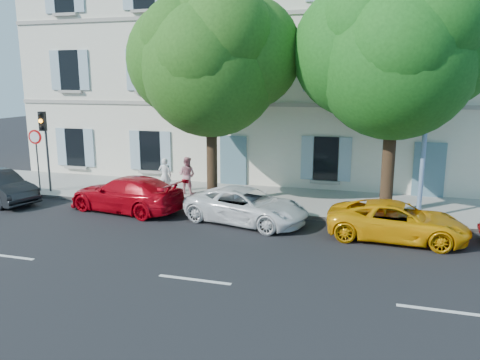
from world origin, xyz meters
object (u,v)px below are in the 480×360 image
(car_red_coupe, at_px, (126,194))
(car_white_coupe, at_px, (246,206))
(traffic_light, at_px, (44,134))
(street_lamp, at_px, (429,85))
(tree_right, at_px, (395,60))
(road_sign, at_px, (36,147))
(car_yellow_supercar, at_px, (397,221))
(tree_left, at_px, (211,67))
(pedestrian_b, at_px, (187,175))
(pedestrian_a, at_px, (165,175))

(car_red_coupe, bearing_deg, car_white_coupe, 97.60)
(traffic_light, height_order, street_lamp, street_lamp)
(tree_right, xyz_separation_m, traffic_light, (-14.57, -0.53, -3.05))
(car_white_coupe, xyz_separation_m, road_sign, (-10.22, 1.58, 1.53))
(car_yellow_supercar, height_order, traffic_light, traffic_light)
(road_sign, bearing_deg, car_red_coupe, -14.99)
(car_yellow_supercar, xyz_separation_m, street_lamp, (0.82, 1.99, 4.30))
(tree_left, xyz_separation_m, pedestrian_b, (-1.64, 1.27, -4.62))
(car_yellow_supercar, xyz_separation_m, pedestrian_b, (-8.76, 3.40, 0.36))
(car_red_coupe, bearing_deg, road_sign, -95.33)
(pedestrian_a, height_order, pedestrian_b, pedestrian_b)
(pedestrian_b, bearing_deg, street_lamp, 178.88)
(tree_left, bearing_deg, street_lamp, -0.95)
(car_white_coupe, height_order, pedestrian_a, pedestrian_a)
(car_white_coupe, relative_size, pedestrian_b, 2.75)
(street_lamp, bearing_deg, pedestrian_b, 171.65)
(car_white_coupe, bearing_deg, traffic_light, 94.07)
(road_sign, relative_size, pedestrian_a, 1.78)
(car_white_coupe, relative_size, car_yellow_supercar, 1.02)
(car_yellow_supercar, distance_m, tree_right, 5.76)
(road_sign, bearing_deg, tree_left, 1.02)
(car_red_coupe, xyz_separation_m, tree_right, (9.84, 1.92, 5.11))
(car_red_coupe, height_order, pedestrian_b, pedestrian_b)
(pedestrian_b, bearing_deg, pedestrian_a, 14.34)
(street_lamp, bearing_deg, car_yellow_supercar, -112.44)
(traffic_light, height_order, pedestrian_b, traffic_light)
(road_sign, bearing_deg, tree_right, 1.95)
(car_red_coupe, bearing_deg, pedestrian_b, 163.17)
(car_red_coupe, distance_m, car_white_coupe, 4.98)
(tree_right, bearing_deg, pedestrian_b, 173.85)
(car_red_coupe, height_order, road_sign, road_sign)
(car_white_coupe, bearing_deg, tree_left, 61.30)
(car_white_coupe, distance_m, pedestrian_b, 4.67)
(car_white_coupe, xyz_separation_m, car_yellow_supercar, (5.19, -0.40, -0.01))
(tree_left, distance_m, tree_right, 6.80)
(traffic_light, distance_m, pedestrian_b, 6.56)
(traffic_light, height_order, pedestrian_a, traffic_light)
(car_white_coupe, distance_m, traffic_light, 10.06)
(car_white_coupe, xyz_separation_m, street_lamp, (6.02, 1.60, 4.29))
(tree_left, height_order, pedestrian_b, tree_left)
(car_red_coupe, xyz_separation_m, tree_left, (3.05, 1.55, 4.90))
(car_yellow_supercar, relative_size, traffic_light, 1.23)
(traffic_light, height_order, road_sign, traffic_light)
(car_red_coupe, xyz_separation_m, pedestrian_a, (0.41, 2.70, 0.24))
(tree_right, height_order, traffic_light, tree_right)
(pedestrian_a, bearing_deg, car_red_coupe, 69.02)
(traffic_light, distance_m, street_lamp, 15.88)
(car_yellow_supercar, bearing_deg, street_lamp, -19.59)
(pedestrian_a, relative_size, pedestrian_b, 0.95)
(tree_left, bearing_deg, pedestrian_b, 142.14)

